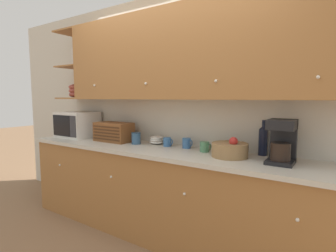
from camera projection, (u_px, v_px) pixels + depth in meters
name	position (u px, v px, depth m)	size (l,w,h in m)	color
ground_plane	(178.00, 223.00, 3.04)	(24.00, 24.00, 0.00)	#896647
wall_back	(180.00, 111.00, 2.92)	(5.87, 0.06, 2.60)	beige
counter_unit	(163.00, 193.00, 2.73)	(3.49, 0.65, 0.93)	#A36B38
backsplash_panel	(178.00, 122.00, 2.91)	(3.47, 0.01, 0.50)	beige
upper_cabinets	(184.00, 55.00, 2.60)	(3.47, 0.38, 0.89)	#A36B38
microwave	(77.00, 124.00, 3.48)	(0.49, 0.41, 0.33)	silver
wine_glass	(98.00, 130.00, 3.32)	(0.07, 0.07, 0.17)	silver
bread_box	(114.00, 132.00, 3.13)	(0.46, 0.25, 0.23)	brown
storage_canister	(136.00, 138.00, 2.95)	(0.11, 0.11, 0.13)	#33567A
bowl_stack_on_counter	(157.00, 140.00, 2.96)	(0.17, 0.17, 0.09)	silver
mug_patterned_third	(167.00, 142.00, 2.81)	(0.10, 0.09, 0.10)	#38669E
mug	(187.00, 143.00, 2.71)	(0.10, 0.09, 0.11)	#38669E
mug_blue_second	(205.00, 147.00, 2.53)	(0.10, 0.09, 0.10)	#4C845B
fruit_basket	(230.00, 150.00, 2.31)	(0.32, 0.32, 0.18)	#937047
wine_bottle	(263.00, 140.00, 2.37)	(0.08, 0.08, 0.32)	black
coffee_maker	(282.00, 141.00, 2.08)	(0.20, 0.24, 0.35)	black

